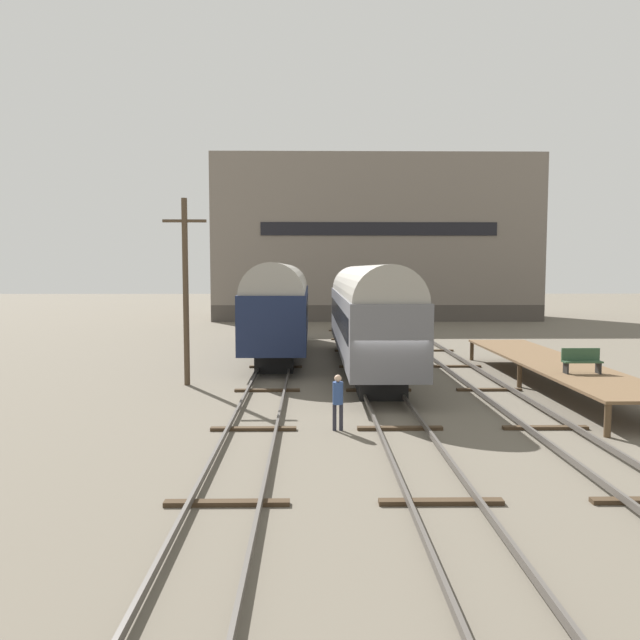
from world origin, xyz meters
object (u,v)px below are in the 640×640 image
object	(u,v)px
train_car_grey	(367,310)
utility_pole	(186,289)
train_car_navy	(280,303)
bench	(581,360)
person_worker	(338,397)

from	to	relation	value
train_car_grey	utility_pole	world-z (taller)	utility_pole
train_car_navy	utility_pole	size ratio (longest dim) A/B	2.17
bench	person_worker	size ratio (longest dim) A/B	0.82
train_car_grey	bench	distance (m)	10.42
utility_pole	person_worker	bearing A→B (deg)	-51.28
person_worker	utility_pole	world-z (taller)	utility_pole
bench	train_car_navy	bearing A→B (deg)	131.62
person_worker	utility_pole	distance (m)	10.10
train_car_navy	person_worker	distance (m)	17.18
bench	utility_pole	size ratio (longest dim) A/B	0.18
train_car_grey	utility_pole	distance (m)	8.84
bench	person_worker	world-z (taller)	bench
train_car_grey	bench	world-z (taller)	train_car_grey
train_car_grey	bench	xyz separation A→B (m)	(7.16, -7.45, -1.32)
bench	utility_pole	world-z (taller)	utility_pole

